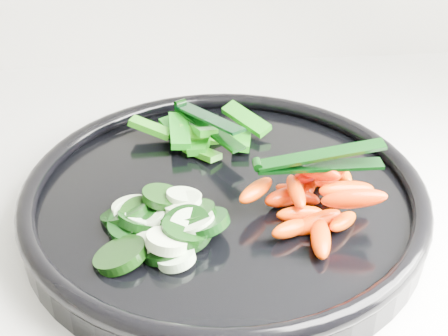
{
  "coord_description": "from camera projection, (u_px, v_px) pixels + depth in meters",
  "views": [
    {
      "loc": [
        -0.04,
        1.17,
        1.29
      ],
      "look_at": [
        0.0,
        1.64,
        0.99
      ],
      "focal_mm": 50.0,
      "sensor_mm": 36.0,
      "label": 1
    }
  ],
  "objects": [
    {
      "name": "cucumber_pile",
      "position": [
        158.0,
        223.0,
        0.53
      ],
      "size": [
        0.13,
        0.11,
        0.04
      ],
      "color": "black",
      "rests_on": "veggie_tray"
    },
    {
      "name": "pepper_pile",
      "position": [
        201.0,
        133.0,
        0.66
      ],
      "size": [
        0.15,
        0.1,
        0.04
      ],
      "color": "#0F6809",
      "rests_on": "veggie_tray"
    },
    {
      "name": "tong_carrot",
      "position": [
        316.0,
        161.0,
        0.54
      ],
      "size": [
        0.11,
        0.02,
        0.02
      ],
      "color": "black",
      "rests_on": "carrot_pile"
    },
    {
      "name": "veggie_tray",
      "position": [
        224.0,
        199.0,
        0.58
      ],
      "size": [
        0.48,
        0.48,
        0.04
      ],
      "color": "black",
      "rests_on": "counter"
    },
    {
      "name": "tong_pepper",
      "position": [
        206.0,
        121.0,
        0.64
      ],
      "size": [
        0.07,
        0.11,
        0.02
      ],
      "color": "black",
      "rests_on": "pepper_pile"
    },
    {
      "name": "carrot_pile",
      "position": [
        316.0,
        194.0,
        0.55
      ],
      "size": [
        0.13,
        0.15,
        0.05
      ],
      "color": "#F15500",
      "rests_on": "veggie_tray"
    }
  ]
}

